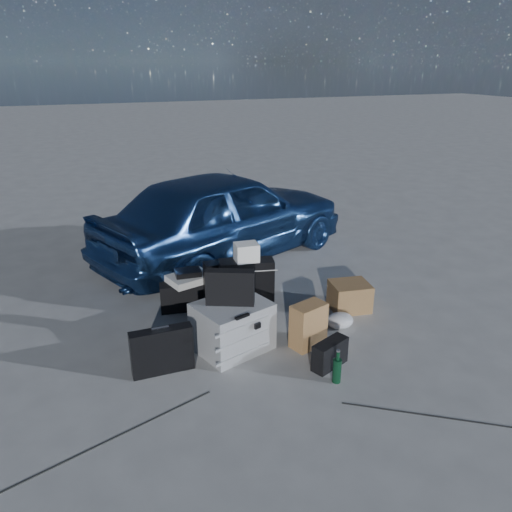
{
  "coord_description": "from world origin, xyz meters",
  "views": [
    {
      "loc": [
        -1.54,
        -3.42,
        2.45
      ],
      "look_at": [
        0.17,
        0.85,
        0.65
      ],
      "focal_mm": 35.0,
      "sensor_mm": 36.0,
      "label": 1
    }
  ],
  "objects": [
    {
      "name": "ground",
      "position": [
        0.0,
        0.0,
        0.0
      ],
      "size": [
        60.0,
        60.0,
        0.0
      ],
      "primitive_type": "plane",
      "color": "#A7A6A2",
      "rests_on": "ground"
    },
    {
      "name": "car",
      "position": [
        0.39,
        2.49,
        0.6
      ],
      "size": [
        3.77,
        2.62,
        1.19
      ],
      "primitive_type": "imported",
      "rotation": [
        0.0,
        0.0,
        1.96
      ],
      "color": "#274D8C",
      "rests_on": "ground"
    },
    {
      "name": "pelican_case",
      "position": [
        -0.27,
        0.32,
        0.22
      ],
      "size": [
        0.74,
        0.67,
        0.45
      ],
      "primitive_type": "cube",
      "rotation": [
        0.0,
        0.0,
        0.3
      ],
      "color": "#939597",
      "rests_on": "ground"
    },
    {
      "name": "laptop_bag",
      "position": [
        -0.28,
        0.33,
        0.61
      ],
      "size": [
        0.43,
        0.28,
        0.32
      ],
      "primitive_type": "cube",
      "rotation": [
        0.0,
        0.0,
        -0.43
      ],
      "color": "black",
      "rests_on": "pelican_case"
    },
    {
      "name": "briefcase",
      "position": [
        -0.94,
        0.19,
        0.2
      ],
      "size": [
        0.52,
        0.12,
        0.4
      ],
      "primitive_type": "cube",
      "rotation": [
        0.0,
        0.0,
        -0.01
      ],
      "color": "black",
      "rests_on": "ground"
    },
    {
      "name": "suitcase_left",
      "position": [
        -0.09,
        1.02,
        0.28
      ],
      "size": [
        0.44,
        0.16,
        0.57
      ],
      "primitive_type": "cube",
      "rotation": [
        0.0,
        0.0,
        0.01
      ],
      "color": "black",
      "rests_on": "ground"
    },
    {
      "name": "suitcase_right",
      "position": [
        0.05,
        0.8,
        0.32
      ],
      "size": [
        0.56,
        0.32,
        0.64
      ],
      "primitive_type": "cube",
      "rotation": [
        0.0,
        0.0,
        -0.25
      ],
      "color": "black",
      "rests_on": "ground"
    },
    {
      "name": "white_carton",
      "position": [
        0.05,
        0.79,
        0.73
      ],
      "size": [
        0.24,
        0.2,
        0.18
      ],
      "primitive_type": "cube",
      "rotation": [
        0.0,
        0.0,
        -0.09
      ],
      "color": "white",
      "rests_on": "suitcase_right"
    },
    {
      "name": "duffel_bag",
      "position": [
        -0.43,
        1.26,
        0.15
      ],
      "size": [
        0.63,
        0.35,
        0.3
      ],
      "primitive_type": "cube",
      "rotation": [
        0.0,
        0.0,
        -0.17
      ],
      "color": "black",
      "rests_on": "ground"
    },
    {
      "name": "flat_box_white",
      "position": [
        -0.42,
        1.26,
        0.33
      ],
      "size": [
        0.49,
        0.41,
        0.07
      ],
      "primitive_type": "cube",
      "rotation": [
        0.0,
        0.0,
        0.25
      ],
      "color": "white",
      "rests_on": "duffel_bag"
    },
    {
      "name": "flat_box_black",
      "position": [
        -0.42,
        1.27,
        0.4
      ],
      "size": [
        0.28,
        0.21,
        0.06
      ],
      "primitive_type": "cube",
      "rotation": [
        0.0,
        0.0,
        -0.09
      ],
      "color": "black",
      "rests_on": "flat_box_white"
    },
    {
      "name": "kraft_bag",
      "position": [
        0.39,
        0.1,
        0.21
      ],
      "size": [
        0.36,
        0.27,
        0.42
      ],
      "primitive_type": "cube",
      "rotation": [
        0.0,
        0.0,
        0.29
      ],
      "color": "olive",
      "rests_on": "ground"
    },
    {
      "name": "cardboard_box",
      "position": [
        1.13,
        0.6,
        0.15
      ],
      "size": [
        0.44,
        0.4,
        0.29
      ],
      "primitive_type": "cube",
      "rotation": [
        0.0,
        0.0,
        -0.17
      ],
      "color": "olive",
      "rests_on": "ground"
    },
    {
      "name": "plastic_bag",
      "position": [
        0.84,
        0.29,
        0.07
      ],
      "size": [
        0.27,
        0.24,
        0.15
      ],
      "primitive_type": "ellipsoid",
      "rotation": [
        0.0,
        0.0,
        -0.02
      ],
      "color": "silver",
      "rests_on": "ground"
    },
    {
      "name": "messenger_bag",
      "position": [
        0.4,
        -0.26,
        0.12
      ],
      "size": [
        0.37,
        0.25,
        0.24
      ],
      "primitive_type": "cube",
      "rotation": [
        0.0,
        0.0,
        0.39
      ],
      "color": "black",
      "rests_on": "ground"
    },
    {
      "name": "green_bottle",
      "position": [
        0.35,
        -0.48,
        0.14
      ],
      "size": [
        0.08,
        0.08,
        0.29
      ],
      "primitive_type": "cylinder",
      "rotation": [
        0.0,
        0.0,
        -0.14
      ],
      "color": "black",
      "rests_on": "ground"
    }
  ]
}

